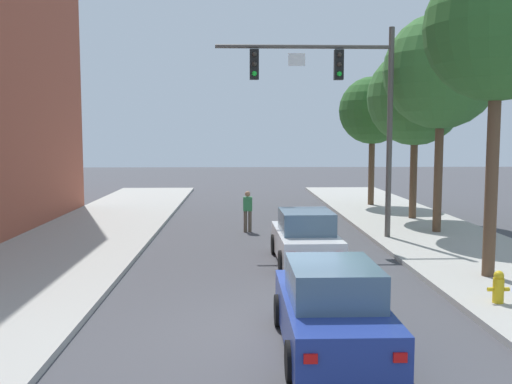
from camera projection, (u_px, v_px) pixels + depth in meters
ground_plane at (283, 333)px, 11.11m from camera, size 120.00×120.00×0.00m
traffic_signal_mast at (341, 93)px, 20.34m from camera, size 6.34×0.38×7.50m
car_lead_white at (305, 239)px, 17.20m from camera, size 1.90×4.27×1.60m
car_following_blue at (331, 311)px, 10.14m from camera, size 1.84×4.24×1.60m
pedestrian_crossing_road at (248, 209)px, 22.71m from camera, size 0.36×0.22×1.64m
fire_hydrant at (498, 287)px, 12.56m from camera, size 0.48×0.24×0.72m
street_tree_nearest at (498, 29)px, 14.42m from camera, size 3.69×3.69×8.23m
street_tree_second at (441, 72)px, 21.44m from camera, size 4.33×4.33×8.26m
street_tree_third at (415, 98)px, 25.17m from camera, size 4.24×4.24×7.48m
street_tree_farthest at (373, 111)px, 30.28m from camera, size 3.56×3.56×6.80m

